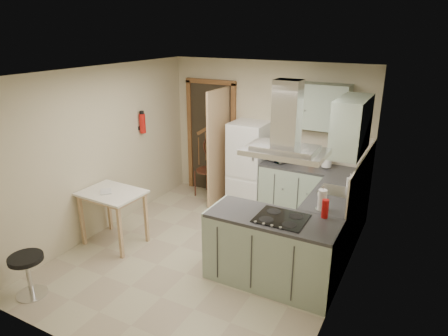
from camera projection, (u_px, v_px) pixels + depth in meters
The scene contains 28 objects.
floor at pixel (207, 254), 5.60m from camera, with size 4.20×4.20×0.00m, color tan.
ceiling at pixel (204, 72), 4.76m from camera, with size 4.20×4.20×0.00m, color silver.
back_wall at pixel (267, 134), 6.93m from camera, with size 3.60×3.60×0.00m, color #BFB494.
left_wall at pixel (102, 151), 5.98m from camera, with size 4.20×4.20×0.00m, color #BFB494.
right_wall at pixel (347, 197), 4.39m from camera, with size 4.20×4.20×0.00m, color #BFB494.
doorway at pixel (211, 138), 7.46m from camera, with size 1.10×0.12×2.10m, color brown.
fridge at pixel (249, 165), 6.94m from camera, with size 0.60×0.60×1.50m, color white.
counter_back at pixel (295, 190), 6.66m from camera, with size 1.08×0.60×0.90m, color #9EB2A0.
counter_right at pixel (336, 216), 5.72m from camera, with size 0.60×1.95×0.90m, color #9EB2A0.
splashback at pixel (321, 147), 6.53m from camera, with size 1.68×0.02×0.50m, color beige.
wall_cabinet_back at pixel (321, 107), 6.16m from camera, with size 0.85×0.35×0.70m, color #9EB2A0.
wall_cabinet_right at pixel (352, 126), 4.97m from camera, with size 0.35×0.90×0.70m, color #9EB2A0.
peninsula at pixel (272, 250), 4.85m from camera, with size 1.55×0.65×0.90m, color #9EB2A0.
hob at pixel (281, 218), 4.65m from camera, with size 0.58×0.50×0.01m, color black.
extractor_hood at pixel (285, 152), 4.38m from camera, with size 0.90×0.55×0.10m, color silver.
sink at pixel (336, 191), 5.42m from camera, with size 0.45×0.40×0.01m, color silver.
fire_extinguisher at pixel (142, 123), 6.62m from camera, with size 0.10×0.10×0.32m, color #B2140F.
drop_leaf_table at pixel (114, 218), 5.77m from camera, with size 0.86×0.65×0.81m, color #D8BD85.
bentwood_chair at pixel (208, 170), 7.41m from camera, with size 0.44×0.44×1.00m, color #51241B.
stool at pixel (29, 275), 4.67m from camera, with size 0.39×0.39×0.52m, color black.
microwave at pixel (277, 152), 6.68m from camera, with size 0.49×0.33×0.27m, color black.
kettle at pixel (327, 161), 6.30m from camera, with size 0.16×0.16×0.23m, color white.
cereal_box at pixel (313, 158), 6.41m from camera, with size 0.07×0.17×0.26m, color orange.
soap_bottle at pixel (350, 181), 5.54m from camera, with size 0.09×0.09×0.19m, color #A9A9B5.
paper_towel at pixel (322, 199), 4.84m from camera, with size 0.11×0.11×0.27m, color silver.
cup at pixel (322, 196), 5.18m from camera, with size 0.11×0.11×0.09m, color silver.
red_bottle at pixel (325, 209), 4.64m from camera, with size 0.08×0.08×0.23m, color #AF0F0F.
book at pixel (100, 190), 5.60m from camera, with size 0.15×0.21×0.09m, color #9E4734.
Camera 1 is at (2.50, -4.19, 3.01)m, focal length 32.00 mm.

